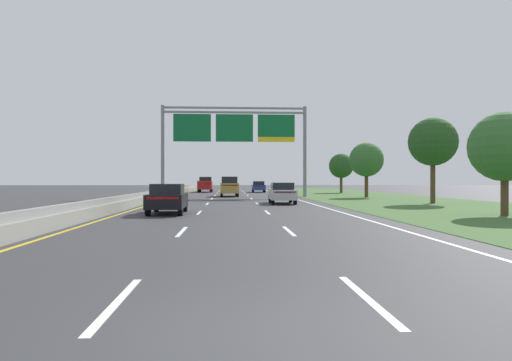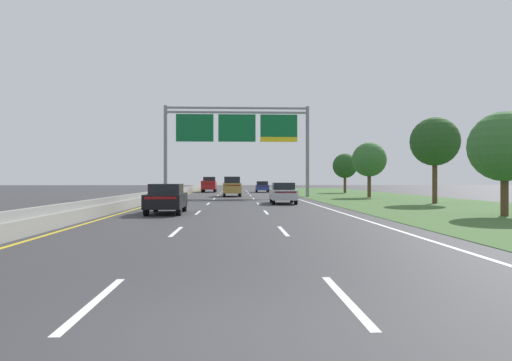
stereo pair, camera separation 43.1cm
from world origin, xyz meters
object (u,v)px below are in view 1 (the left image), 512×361
(pickup_truck_red, at_px, (205,185))
(car_gold_centre_lane_suv, at_px, (229,186))
(roadside_tree_near, at_px, (505,147))
(roadside_tree_distant, at_px, (341,166))
(overhead_sign_gantry, at_px, (234,132))
(roadside_tree_far, at_px, (366,160))
(car_silver_right_lane_sedan, at_px, (282,193))
(car_black_left_lane_sedan, at_px, (168,198))
(roadside_tree_mid, at_px, (433,142))
(car_blue_right_lane_sedan, at_px, (258,187))

(pickup_truck_red, distance_m, car_gold_centre_lane_suv, 17.48)
(car_gold_centre_lane_suv, relative_size, roadside_tree_near, 0.92)
(roadside_tree_near, bearing_deg, roadside_tree_distant, 87.66)
(roadside_tree_distant, bearing_deg, pickup_truck_red, 164.44)
(overhead_sign_gantry, height_order, roadside_tree_far, overhead_sign_gantry)
(overhead_sign_gantry, xyz_separation_m, roadside_tree_far, (13.22, -2.08, -2.91))
(car_silver_right_lane_sedan, bearing_deg, car_gold_centre_lane_suv, 16.42)
(car_gold_centre_lane_suv, height_order, roadside_tree_distant, roadside_tree_distant)
(pickup_truck_red, distance_m, car_black_left_lane_sedan, 41.61)
(overhead_sign_gantry, height_order, car_black_left_lane_sedan, overhead_sign_gantry)
(roadside_tree_mid, bearing_deg, car_gold_centre_lane_suv, 134.61)
(overhead_sign_gantry, relative_size, pickup_truck_red, 2.78)
(roadside_tree_far, bearing_deg, car_blue_right_lane_sedan, 115.97)
(car_blue_right_lane_sedan, xyz_separation_m, roadside_tree_distant, (10.98, -3.91, 2.83))
(car_gold_centre_lane_suv, height_order, car_blue_right_lane_sedan, car_gold_centre_lane_suv)
(car_silver_right_lane_sedan, bearing_deg, roadside_tree_distant, -21.12)
(roadside_tree_mid, bearing_deg, car_silver_right_lane_sedan, 176.90)
(roadside_tree_near, bearing_deg, overhead_sign_gantry, 117.20)
(car_silver_right_lane_sedan, xyz_separation_m, roadside_tree_mid, (11.30, -0.61, 3.79))
(pickup_truck_red, distance_m, car_blue_right_lane_sedan, 7.72)
(car_black_left_lane_sedan, bearing_deg, roadside_tree_distant, -27.89)
(roadside_tree_mid, distance_m, roadside_tree_far, 11.74)
(roadside_tree_mid, height_order, roadside_tree_distant, roadside_tree_mid)
(car_gold_centre_lane_suv, distance_m, roadside_tree_mid, 22.01)
(car_black_left_lane_sedan, bearing_deg, car_silver_right_lane_sedan, -37.90)
(pickup_truck_red, xyz_separation_m, roadside_tree_near, (17.00, -44.21, 2.32))
(overhead_sign_gantry, height_order, roadside_tree_near, overhead_sign_gantry)
(overhead_sign_gantry, xyz_separation_m, pickup_truck_red, (-3.99, 18.90, -5.63))
(overhead_sign_gantry, xyz_separation_m, roadside_tree_near, (13.01, -25.31, -3.30))
(overhead_sign_gantry, distance_m, car_gold_centre_lane_suv, 5.90)
(pickup_truck_red, distance_m, roadside_tree_far, 27.27)
(roadside_tree_near, bearing_deg, car_blue_right_lane_sedan, 102.33)
(car_black_left_lane_sedan, relative_size, roadside_tree_far, 0.80)
(car_silver_right_lane_sedan, bearing_deg, pickup_truck_red, 14.56)
(overhead_sign_gantry, height_order, roadside_tree_mid, overhead_sign_gantry)
(car_black_left_lane_sedan, bearing_deg, pickup_truck_red, -0.82)
(car_black_left_lane_sedan, distance_m, roadside_tree_mid, 20.92)
(overhead_sign_gantry, relative_size, roadside_tree_distant, 2.83)
(car_silver_right_lane_sedan, bearing_deg, overhead_sign_gantry, 16.17)
(roadside_tree_distant, bearing_deg, roadside_tree_far, -94.98)
(roadside_tree_mid, bearing_deg, roadside_tree_far, 97.36)
(car_black_left_lane_sedan, distance_m, car_blue_right_lane_sedan, 41.01)
(pickup_truck_red, bearing_deg, car_blue_right_lane_sedan, -99.81)
(pickup_truck_red, height_order, roadside_tree_mid, roadside_tree_mid)
(car_silver_right_lane_sedan, height_order, car_gold_centre_lane_suv, car_gold_centre_lane_suv)
(car_silver_right_lane_sedan, distance_m, car_gold_centre_lane_suv, 15.37)
(pickup_truck_red, xyz_separation_m, car_black_left_lane_sedan, (0.22, -41.61, -0.26))
(overhead_sign_gantry, bearing_deg, roadside_tree_near, -62.80)
(car_black_left_lane_sedan, xyz_separation_m, roadside_tree_distant, (18.37, 36.43, 2.83))
(car_blue_right_lane_sedan, bearing_deg, overhead_sign_gantry, 169.40)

